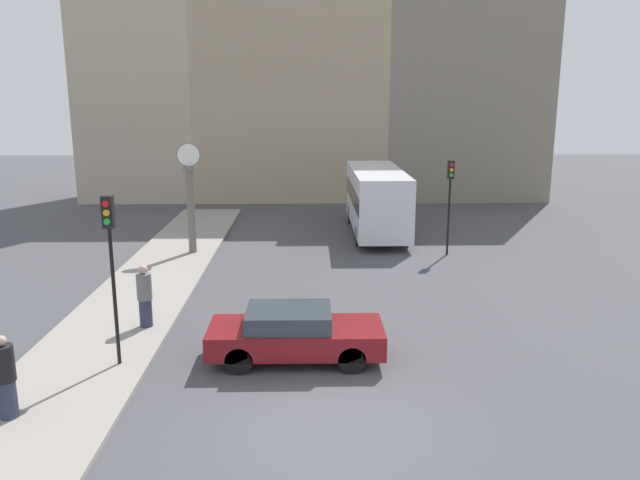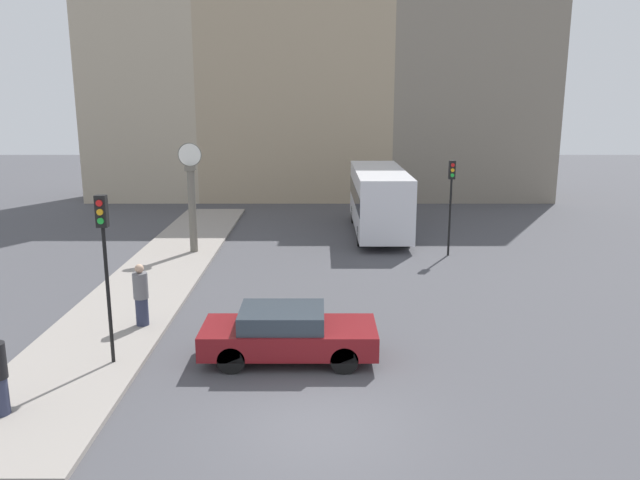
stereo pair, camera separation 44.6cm
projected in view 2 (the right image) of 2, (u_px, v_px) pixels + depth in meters
name	position (u px, v px, depth m)	size (l,w,h in m)	color
ground_plane	(321.00, 425.00, 12.66)	(120.00, 120.00, 0.00)	#47474C
sidewalk_corner	(163.00, 272.00, 23.51)	(3.29, 26.26, 0.12)	gray
building_row	(316.00, 70.00, 39.36)	(29.35, 5.00, 18.51)	#B7A88E
sedan_car	(290.00, 333.00, 15.67)	(4.38, 1.81, 1.36)	maroon
bus_distant	(381.00, 198.00, 29.94)	(2.37, 8.38, 3.12)	silver
traffic_light_near	(107.00, 245.00, 14.75)	(0.26, 0.24, 4.16)	black
traffic_light_far	(453.00, 188.00, 25.51)	(0.26, 0.24, 3.98)	black
street_clock	(194.00, 198.00, 25.86)	(0.98, 0.41, 4.56)	#666056
pedestrian_grey_jacket	(143.00, 295.00, 17.70)	(0.42, 0.42, 1.80)	#2D334C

